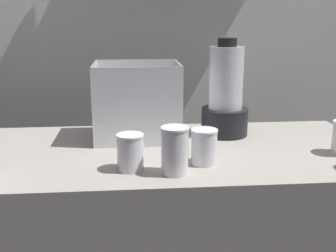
{
  "coord_description": "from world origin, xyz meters",
  "views": [
    {
      "loc": [
        -0.11,
        -1.3,
        1.33
      ],
      "look_at": [
        0.0,
        0.0,
        0.98
      ],
      "focal_mm": 43.97,
      "sensor_mm": 36.0,
      "label": 1
    }
  ],
  "objects": [
    {
      "name": "blender_pitcher",
      "position": [
        0.22,
        0.16,
        1.04
      ],
      "size": [
        0.17,
        0.17,
        0.35
      ],
      "color": "black",
      "rests_on": "counter"
    },
    {
      "name": "juice_cup_pomegranate_right",
      "position": [
        0.1,
        -0.15,
        0.95
      ],
      "size": [
        0.08,
        0.08,
        0.11
      ],
      "color": "white",
      "rests_on": "counter"
    },
    {
      "name": "back_wall_unit",
      "position": [
        0.0,
        0.77,
        1.26
      ],
      "size": [
        2.6,
        0.24,
        2.5
      ],
      "color": "silver",
      "rests_on": "ground_plane"
    },
    {
      "name": "juice_cup_pomegranate_left",
      "position": [
        -0.12,
        -0.18,
        0.95
      ],
      "size": [
        0.08,
        0.08,
        0.11
      ],
      "color": "white",
      "rests_on": "counter"
    },
    {
      "name": "juice_cup_mango_middle",
      "position": [
        -0.0,
        -0.22,
        0.96
      ],
      "size": [
        0.08,
        0.08,
        0.14
      ],
      "color": "white",
      "rests_on": "counter"
    },
    {
      "name": "carrot_display_bin",
      "position": [
        -0.1,
        0.14,
        0.99
      ],
      "size": [
        0.3,
        0.24,
        0.27
      ],
      "color": "white",
      "rests_on": "counter"
    }
  ]
}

